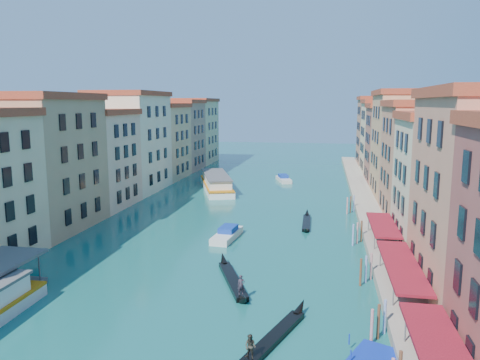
% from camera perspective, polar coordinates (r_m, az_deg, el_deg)
% --- Properties ---
extents(left_bank_palazzos, '(12.80, 128.40, 21.00)m').
position_cam_1_polar(left_bank_palazzos, '(96.09, -14.68, 3.79)').
color(left_bank_palazzos, '#C9AF89').
rests_on(left_bank_palazzos, ground).
extents(right_bank_palazzos, '(12.80, 128.40, 21.00)m').
position_cam_1_polar(right_bank_palazzos, '(88.78, 20.36, 3.10)').
color(right_bank_palazzos, brown).
rests_on(right_bank_palazzos, ground).
extents(quay, '(4.00, 140.00, 1.00)m').
position_cam_1_polar(quay, '(89.14, 14.95, -2.63)').
color(quay, gray).
rests_on(quay, ground).
extents(restaurant_awnings, '(3.20, 44.55, 3.12)m').
position_cam_1_polar(restaurant_awnings, '(48.19, 19.18, -9.96)').
color(restaurant_awnings, maroon).
rests_on(restaurant_awnings, ground).
extents(mooring_poles_right, '(1.44, 54.24, 3.20)m').
position_cam_1_polar(mooring_poles_right, '(53.81, 14.86, -9.62)').
color(mooring_poles_right, brown).
rests_on(mooring_poles_right, ground).
extents(vaporetto_far, '(12.25, 23.00, 3.36)m').
position_cam_1_polar(vaporetto_far, '(101.48, -2.91, -0.31)').
color(vaporetto_far, white).
rests_on(vaporetto_far, ground).
extents(gondola_fore, '(5.99, 12.73, 2.66)m').
position_cam_1_polar(gondola_fore, '(49.76, -0.91, -11.92)').
color(gondola_fore, black).
rests_on(gondola_fore, ground).
extents(gondola_right, '(5.07, 12.05, 2.49)m').
position_cam_1_polar(gondola_right, '(38.74, 4.07, -18.39)').
color(gondola_right, black).
rests_on(gondola_right, ground).
extents(gondola_far, '(1.32, 12.16, 1.72)m').
position_cam_1_polar(gondola_far, '(73.47, 8.10, -5.05)').
color(gondola_far, black).
rests_on(gondola_far, ground).
extents(motorboat_mid, '(3.25, 8.04, 1.62)m').
position_cam_1_polar(motorboat_mid, '(65.10, -1.57, -6.59)').
color(motorboat_mid, silver).
rests_on(motorboat_mid, ground).
extents(motorboat_far, '(4.59, 8.18, 1.62)m').
position_cam_1_polar(motorboat_far, '(112.36, 5.33, 0.15)').
color(motorboat_far, silver).
rests_on(motorboat_far, ground).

